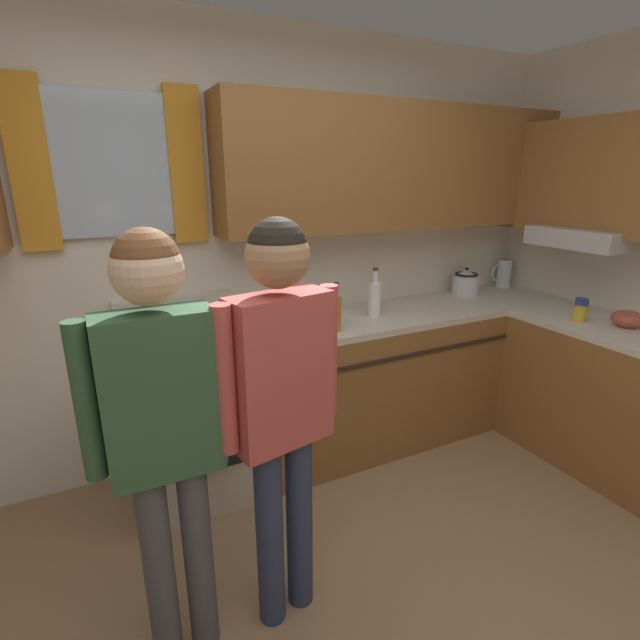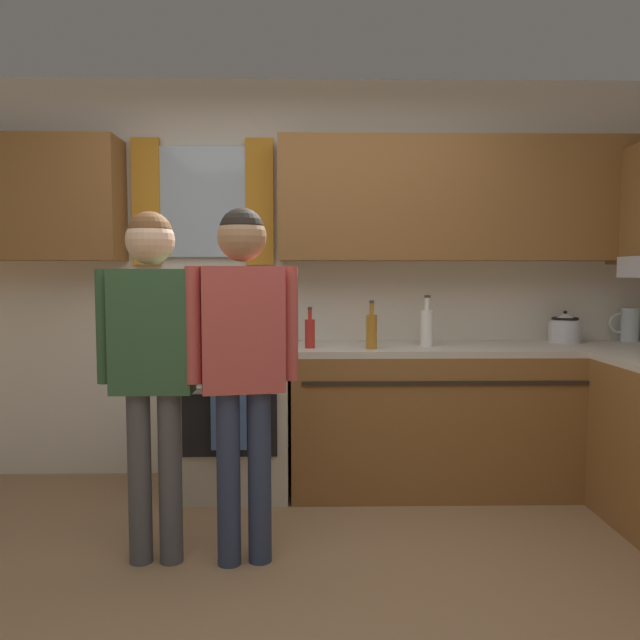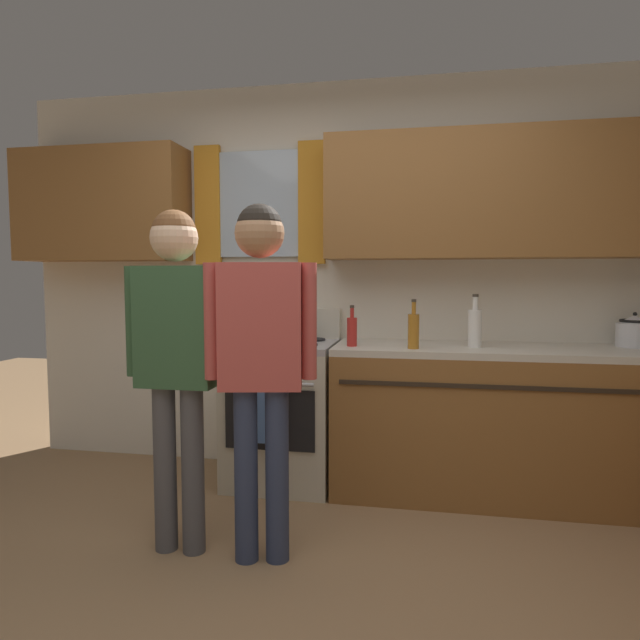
{
  "view_description": "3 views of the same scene",
  "coord_description": "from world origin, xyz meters",
  "px_view_note": "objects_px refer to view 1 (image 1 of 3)",
  "views": [
    {
      "loc": [
        -0.8,
        -0.91,
        1.77
      ],
      "look_at": [
        0.04,
        0.77,
        1.19
      ],
      "focal_mm": 26.47,
      "sensor_mm": 36.0,
      "label": 1
    },
    {
      "loc": [
        0.08,
        -2.23,
        1.34
      ],
      "look_at": [
        0.14,
        1.1,
        1.09
      ],
      "focal_mm": 34.55,
      "sensor_mm": 36.0,
      "label": 2
    },
    {
      "loc": [
        0.49,
        -1.8,
        1.31
      ],
      "look_at": [
        -0.03,
        0.99,
        1.09
      ],
      "focal_mm": 30.66,
      "sensor_mm": 36.0,
      "label": 3
    }
  ],
  "objects_px": {
    "stove_oven": "(192,415)",
    "bottle_sauce_red": "(273,321)",
    "adult_left": "(163,412)",
    "bottle_oil_amber": "(336,313)",
    "mug_cobalt_blue": "(581,304)",
    "stovetop_kettle": "(466,282)",
    "bottle_milk_white": "(375,298)",
    "water_pitcher": "(504,273)",
    "mug_mustard_yellow": "(580,314)",
    "adult_in_plaid": "(281,387)",
    "mixing_bowl": "(628,319)"
  },
  "relations": [
    {
      "from": "stove_oven",
      "to": "bottle_sauce_red",
      "type": "relative_size",
      "value": 4.48
    },
    {
      "from": "bottle_sauce_red",
      "to": "adult_left",
      "type": "bearing_deg",
      "value": -130.14
    },
    {
      "from": "bottle_sauce_red",
      "to": "bottle_oil_amber",
      "type": "relative_size",
      "value": 0.86
    },
    {
      "from": "stove_oven",
      "to": "mug_cobalt_blue",
      "type": "height_order",
      "value": "stove_oven"
    },
    {
      "from": "stove_oven",
      "to": "stovetop_kettle",
      "type": "height_order",
      "value": "stovetop_kettle"
    },
    {
      "from": "bottle_milk_white",
      "to": "water_pitcher",
      "type": "height_order",
      "value": "bottle_milk_white"
    },
    {
      "from": "mug_mustard_yellow",
      "to": "water_pitcher",
      "type": "height_order",
      "value": "water_pitcher"
    },
    {
      "from": "stove_oven",
      "to": "bottle_sauce_red",
      "type": "xyz_separation_m",
      "value": [
        0.46,
        -0.12,
        0.53
      ]
    },
    {
      "from": "bottle_sauce_red",
      "to": "stove_oven",
      "type": "bearing_deg",
      "value": 164.84
    },
    {
      "from": "mug_mustard_yellow",
      "to": "stovetop_kettle",
      "type": "bearing_deg",
      "value": 100.04
    },
    {
      "from": "stove_oven",
      "to": "bottle_oil_amber",
      "type": "distance_m",
      "value": 1.0
    },
    {
      "from": "bottle_oil_amber",
      "to": "mug_mustard_yellow",
      "type": "height_order",
      "value": "bottle_oil_amber"
    },
    {
      "from": "mug_cobalt_blue",
      "to": "adult_in_plaid",
      "type": "xyz_separation_m",
      "value": [
        -2.32,
        -0.46,
        0.09
      ]
    },
    {
      "from": "bottle_oil_amber",
      "to": "mug_cobalt_blue",
      "type": "bearing_deg",
      "value": -12.28
    },
    {
      "from": "mug_cobalt_blue",
      "to": "water_pitcher",
      "type": "distance_m",
      "value": 0.74
    },
    {
      "from": "bottle_sauce_red",
      "to": "water_pitcher",
      "type": "distance_m",
      "value": 2.11
    },
    {
      "from": "mug_cobalt_blue",
      "to": "adult_left",
      "type": "height_order",
      "value": "adult_left"
    },
    {
      "from": "mug_mustard_yellow",
      "to": "bottle_milk_white",
      "type": "bearing_deg",
      "value": 148.93
    },
    {
      "from": "mug_cobalt_blue",
      "to": "water_pitcher",
      "type": "bearing_deg",
      "value": 84.52
    },
    {
      "from": "bottle_milk_white",
      "to": "bottle_sauce_red",
      "type": "bearing_deg",
      "value": -172.96
    },
    {
      "from": "mixing_bowl",
      "to": "adult_left",
      "type": "relative_size",
      "value": 0.11
    },
    {
      "from": "stove_oven",
      "to": "stovetop_kettle",
      "type": "distance_m",
      "value": 2.17
    },
    {
      "from": "mug_cobalt_blue",
      "to": "mixing_bowl",
      "type": "height_order",
      "value": "mixing_bowl"
    },
    {
      "from": "mug_mustard_yellow",
      "to": "mixing_bowl",
      "type": "bearing_deg",
      "value": -53.14
    },
    {
      "from": "stove_oven",
      "to": "bottle_milk_white",
      "type": "height_order",
      "value": "bottle_milk_white"
    },
    {
      "from": "mixing_bowl",
      "to": "adult_left",
      "type": "xyz_separation_m",
      "value": [
        -2.66,
        -0.09,
        0.07
      ]
    },
    {
      "from": "bottle_milk_white",
      "to": "stovetop_kettle",
      "type": "height_order",
      "value": "bottle_milk_white"
    },
    {
      "from": "stove_oven",
      "to": "mug_mustard_yellow",
      "type": "xyz_separation_m",
      "value": [
        2.25,
        -0.68,
        0.48
      ]
    },
    {
      "from": "stovetop_kettle",
      "to": "adult_in_plaid",
      "type": "distance_m",
      "value": 2.26
    },
    {
      "from": "mixing_bowl",
      "to": "adult_in_plaid",
      "type": "height_order",
      "value": "adult_in_plaid"
    },
    {
      "from": "stove_oven",
      "to": "adult_in_plaid",
      "type": "distance_m",
      "value": 1.15
    },
    {
      "from": "stovetop_kettle",
      "to": "adult_in_plaid",
      "type": "height_order",
      "value": "adult_in_plaid"
    },
    {
      "from": "stove_oven",
      "to": "mixing_bowl",
      "type": "xyz_separation_m",
      "value": [
        2.4,
        -0.89,
        0.48
      ]
    },
    {
      "from": "mug_cobalt_blue",
      "to": "mixing_bowl",
      "type": "distance_m",
      "value": 0.36
    },
    {
      "from": "bottle_sauce_red",
      "to": "mixing_bowl",
      "type": "relative_size",
      "value": 1.36
    },
    {
      "from": "stove_oven",
      "to": "bottle_milk_white",
      "type": "distance_m",
      "value": 1.3
    },
    {
      "from": "mug_mustard_yellow",
      "to": "bottle_oil_amber",
      "type": "bearing_deg",
      "value": 160.41
    },
    {
      "from": "mug_mustard_yellow",
      "to": "water_pitcher",
      "type": "distance_m",
      "value": 0.94
    },
    {
      "from": "water_pitcher",
      "to": "adult_left",
      "type": "height_order",
      "value": "adult_left"
    },
    {
      "from": "bottle_sauce_red",
      "to": "mug_mustard_yellow",
      "type": "xyz_separation_m",
      "value": [
        1.79,
        -0.56,
        -0.05
      ]
    },
    {
      "from": "mug_mustard_yellow",
      "to": "water_pitcher",
      "type": "relative_size",
      "value": 0.55
    },
    {
      "from": "bottle_sauce_red",
      "to": "water_pitcher",
      "type": "bearing_deg",
      "value": 8.83
    },
    {
      "from": "stove_oven",
      "to": "stovetop_kettle",
      "type": "relative_size",
      "value": 4.02
    },
    {
      "from": "bottle_sauce_red",
      "to": "water_pitcher",
      "type": "relative_size",
      "value": 1.12
    },
    {
      "from": "bottle_sauce_red",
      "to": "adult_left",
      "type": "xyz_separation_m",
      "value": [
        -0.72,
        -0.85,
        0.03
      ]
    },
    {
      "from": "stove_oven",
      "to": "water_pitcher",
      "type": "relative_size",
      "value": 5.0
    },
    {
      "from": "bottle_oil_amber",
      "to": "bottle_sauce_red",
      "type": "bearing_deg",
      "value": 171.98
    },
    {
      "from": "bottle_oil_amber",
      "to": "adult_left",
      "type": "distance_m",
      "value": 1.35
    },
    {
      "from": "adult_left",
      "to": "water_pitcher",
      "type": "bearing_deg",
      "value": 22.75
    },
    {
      "from": "stove_oven",
      "to": "mug_mustard_yellow",
      "type": "bearing_deg",
      "value": -16.9
    }
  ]
}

